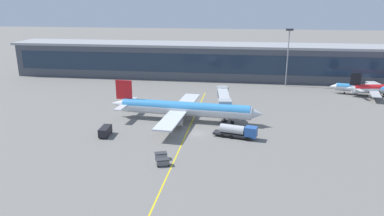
# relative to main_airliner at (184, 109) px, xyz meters

# --- Properties ---
(ground_plane) EXTENTS (700.00, 700.00, 0.00)m
(ground_plane) POSITION_rel_main_airliner_xyz_m (4.84, -9.24, -3.60)
(ground_plane) COLOR slate
(apron_lead_in_line) EXTENTS (0.79, 80.00, 0.01)m
(apron_lead_in_line) POSITION_rel_main_airliner_xyz_m (2.30, -7.24, -3.60)
(apron_lead_in_line) COLOR yellow
(apron_lead_in_line) RESTS_ON ground_plane
(terminal_building) EXTENTS (191.29, 18.49, 14.76)m
(terminal_building) POSITION_rel_main_airliner_xyz_m (10.06, 60.13, 3.80)
(terminal_building) COLOR #424751
(terminal_building) RESTS_ON ground_plane
(main_airliner) EXTENTS (43.94, 35.01, 10.89)m
(main_airliner) POSITION_rel_main_airliner_xyz_m (0.00, 0.00, 0.00)
(main_airliner) COLOR silver
(main_airliner) RESTS_ON ground_plane
(jet_bridge) EXTENTS (5.58, 19.38, 6.31)m
(jet_bridge) POSITION_rel_main_airliner_xyz_m (10.46, 9.49, 1.01)
(jet_bridge) COLOR #B2B7BC
(jet_bridge) RESTS_ON ground_plane
(fuel_tanker) EXTENTS (11.09, 4.86, 3.25)m
(fuel_tanker) POSITION_rel_main_airliner_xyz_m (15.30, -11.00, -1.86)
(fuel_tanker) COLOR #232326
(fuel_tanker) RESTS_ON ground_plane
(crew_van) EXTENTS (2.37, 5.11, 2.30)m
(crew_van) POSITION_rel_main_airliner_xyz_m (-17.68, -14.35, -2.29)
(crew_van) COLOR black
(crew_van) RESTS_ON ground_plane
(baggage_cart_0) EXTENTS (3.02, 2.37, 1.48)m
(baggage_cart_0) POSITION_rel_main_airliner_xyz_m (0.31, -28.77, -2.82)
(baggage_cart_0) COLOR #595B60
(baggage_cart_0) RESTS_ON ground_plane
(baggage_cart_1) EXTENTS (3.02, 2.37, 1.48)m
(baggage_cart_1) POSITION_rel_main_airliner_xyz_m (-0.80, -25.77, -2.82)
(baggage_cart_1) COLOR gray
(baggage_cart_1) RESTS_ON ground_plane
(commuter_jet_far) EXTENTS (27.52, 21.93, 7.55)m
(commuter_jet_far) POSITION_rel_main_airliner_xyz_m (61.12, 36.56, -1.08)
(commuter_jet_far) COLOR #B2B7BC
(commuter_jet_far) RESTS_ON ground_plane
(apron_light_mast_0) EXTENTS (2.80, 0.50, 22.34)m
(apron_light_mast_0) POSITION_rel_main_airliner_xyz_m (32.97, 48.18, 9.53)
(apron_light_mast_0) COLOR gray
(apron_light_mast_0) RESTS_ON ground_plane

